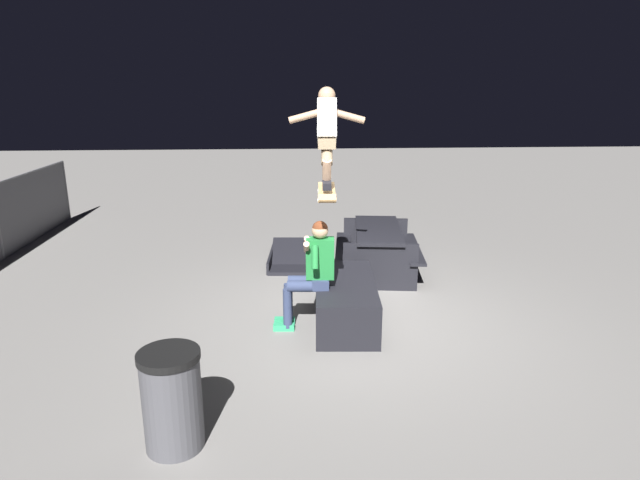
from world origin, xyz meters
name	(u,v)px	position (x,y,z in m)	size (l,w,h in m)	color
ground_plane	(357,323)	(0.00, 0.00, 0.00)	(40.00, 40.00, 0.00)	slate
ledge_box_main	(345,301)	(0.07, 0.15, 0.27)	(1.68, 0.75, 0.54)	black
person_sitting_on_ledge	(311,269)	(-0.08, 0.59, 0.78)	(0.59, 0.76, 1.38)	#2D3856
skateboard	(327,192)	(-0.08, 0.40, 1.72)	(1.03, 0.26, 0.13)	#AD8451
skater_airborne	(327,132)	(-0.02, 0.40, 2.41)	(0.63, 0.89, 1.12)	black
kicker_ramp	(295,260)	(2.43, 0.75, 0.06)	(1.29, 0.94, 0.40)	black
picnic_table_back	(378,243)	(1.89, -0.57, 0.50)	(1.84, 1.52, 0.75)	black
trash_bin	(172,400)	(-2.32, 1.84, 0.44)	(0.51, 0.51, 0.87)	#47474C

